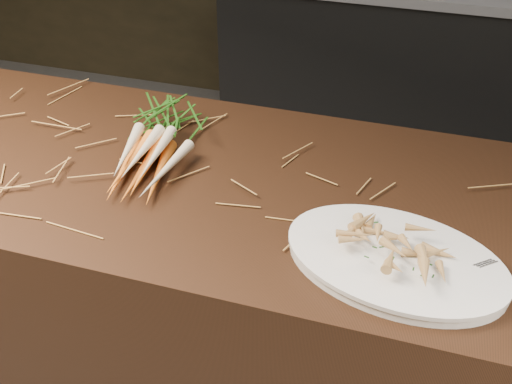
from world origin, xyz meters
TOP-DOWN VIEW (x-y plane):
  - main_counter at (0.00, 0.30)m, footprint 2.40×0.70m
  - back_counter at (0.30, 2.18)m, footprint 1.82×0.62m
  - straw_bedding at (0.00, 0.30)m, footprint 1.40×0.60m
  - root_veg_bunch at (-0.15, 0.36)m, footprint 0.19×0.45m
  - serving_platter at (0.41, 0.12)m, footprint 0.44×0.34m
  - roasted_veg_heap at (0.41, 0.12)m, footprint 0.22×0.18m
  - serving_fork at (0.54, 0.07)m, footprint 0.12×0.11m

SIDE VIEW (x-z plane):
  - back_counter at x=0.30m, z-range 0.00..0.84m
  - main_counter at x=0.00m, z-range 0.00..0.90m
  - straw_bedding at x=0.00m, z-range 0.90..0.92m
  - serving_platter at x=0.41m, z-range 0.90..0.92m
  - serving_fork at x=0.54m, z-range 0.92..0.92m
  - root_veg_bunch at x=-0.15m, z-range 0.90..0.98m
  - roasted_veg_heap at x=0.41m, z-range 0.92..0.96m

